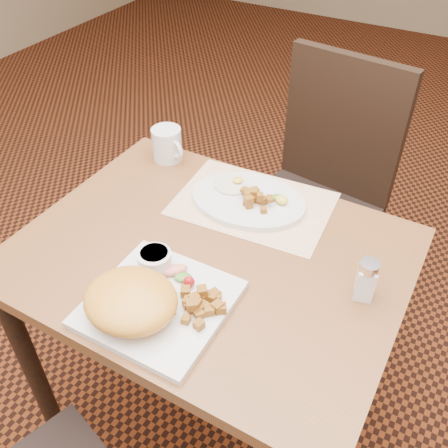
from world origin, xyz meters
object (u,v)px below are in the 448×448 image
chair_far (320,186)px  salt_shaker (366,279)px  plate_square (159,304)px  table (210,283)px  coffee_mug (167,144)px  plate_oval (248,200)px

chair_far → salt_shaker: 0.74m
chair_far → plate_square: size_ratio=3.46×
table → chair_far: bearing=85.8°
chair_far → coffee_mug: size_ratio=8.47×
coffee_mug → salt_shaker: bearing=-19.9°
salt_shaker → table: bearing=-173.0°
plate_oval → coffee_mug: (-0.31, 0.08, 0.04)m
plate_oval → coffee_mug: size_ratio=2.66×
chair_far → plate_oval: chair_far is taller
plate_square → salt_shaker: (0.36, 0.24, 0.04)m
table → salt_shaker: 0.39m
plate_oval → salt_shaker: 0.40m
table → salt_shaker: bearing=7.0°
table → coffee_mug: 0.45m
chair_far → salt_shaker: size_ratio=9.70×
chair_far → plate_square: bearing=93.6°
plate_square → chair_far: bearing=86.4°
coffee_mug → chair_far: bearing=46.3°
salt_shaker → coffee_mug: salt_shaker is taller
plate_square → coffee_mug: size_ratio=2.44×
table → coffee_mug: (-0.31, 0.29, 0.16)m
plate_oval → table: bearing=-88.6°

